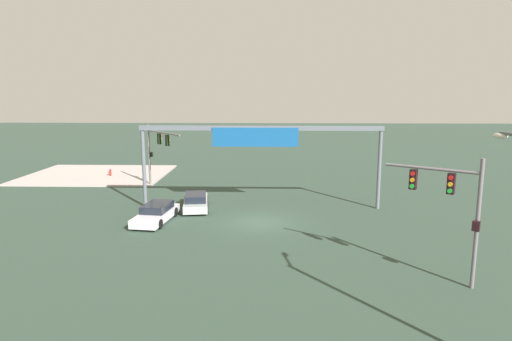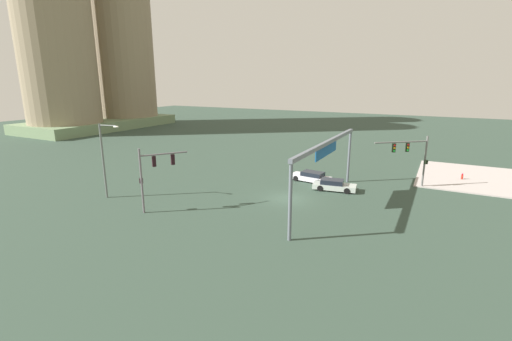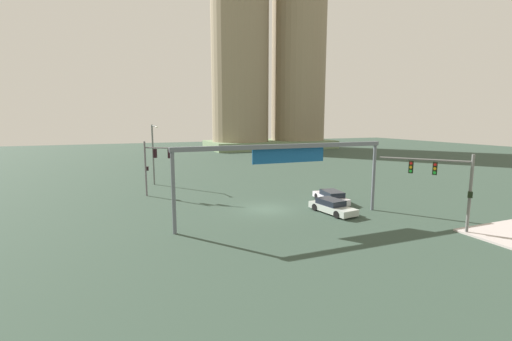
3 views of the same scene
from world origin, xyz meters
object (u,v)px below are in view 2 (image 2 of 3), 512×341
object	(u,v)px
fire_hydrant_on_curb	(462,176)
sedan_car_waiting_far	(311,177)
sedan_car_approaching	(334,185)
traffic_signal_near_corner	(412,153)
streetlamp_curved_arm	(105,156)
traffic_signal_opposite_side	(153,169)

from	to	relation	value
fire_hydrant_on_curb	sedan_car_waiting_far	bearing A→B (deg)	119.22
sedan_car_approaching	fire_hydrant_on_curb	distance (m)	16.69
sedan_car_approaching	traffic_signal_near_corner	bearing A→B (deg)	25.13
sedan_car_approaching	fire_hydrant_on_curb	size ratio (longest dim) A/B	6.71
streetlamp_curved_arm	fire_hydrant_on_curb	bearing A→B (deg)	26.19
traffic_signal_near_corner	streetlamp_curved_arm	world-z (taller)	streetlamp_curved_arm
traffic_signal_near_corner	streetlamp_curved_arm	size ratio (longest dim) A/B	0.76
traffic_signal_near_corner	sedan_car_waiting_far	size ratio (longest dim) A/B	1.16
streetlamp_curved_arm	sedan_car_approaching	size ratio (longest dim) A/B	1.59
traffic_signal_near_corner	sedan_car_approaching	world-z (taller)	traffic_signal_near_corner
sedan_car_approaching	sedan_car_waiting_far	world-z (taller)	same
streetlamp_curved_arm	traffic_signal_opposite_side	bearing A→B (deg)	-15.74
streetlamp_curved_arm	sedan_car_waiting_far	world-z (taller)	streetlamp_curved_arm
traffic_signal_opposite_side	sedan_car_approaching	world-z (taller)	traffic_signal_opposite_side
sedan_car_waiting_far	traffic_signal_near_corner	bearing A→B (deg)	-159.20
sedan_car_approaching	sedan_car_waiting_far	distance (m)	4.00
streetlamp_curved_arm	sedan_car_approaching	bearing A→B (deg)	23.10
traffic_signal_near_corner	sedan_car_waiting_far	world-z (taller)	traffic_signal_near_corner
sedan_car_approaching	sedan_car_waiting_far	size ratio (longest dim) A/B	0.96
sedan_car_waiting_far	traffic_signal_opposite_side	bearing A→B (deg)	66.91
traffic_signal_opposite_side	sedan_car_approaching	xyz separation A→B (m)	(13.80, -12.74, -3.36)
traffic_signal_opposite_side	fire_hydrant_on_curb	size ratio (longest dim) A/B	8.33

